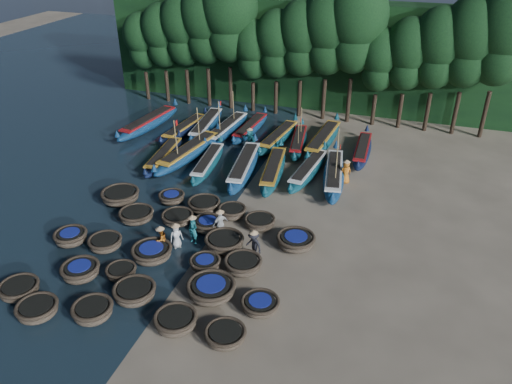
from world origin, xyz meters
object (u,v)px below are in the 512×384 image
(coracle_1, at_px, (37,309))
(coracle_17, at_px, (208,224))
(coracle_7, at_px, (135,292))
(coracle_13, at_px, (205,263))
(coracle_2, at_px, (93,311))
(long_boat_16, at_px, (323,140))
(coracle_10, at_px, (71,237))
(coracle_12, at_px, (152,252))
(fisherman_5, at_px, (250,139))
(coracle_8, at_px, (211,289))
(coracle_19, at_px, (296,241))
(long_boat_17, at_px, (362,150))
(fisherman_6, at_px, (346,171))
(long_boat_6, at_px, (273,170))
(long_boat_8, at_px, (334,174))
(coracle_20, at_px, (120,196))
(coracle_0, at_px, (19,289))
(fisherman_0, at_px, (176,235))
(long_boat_2, at_px, (164,156))
(fisherman_2, at_px, (161,238))
(long_boat_5, at_px, (244,166))
(long_boat_15, at_px, (298,142))
(fisherman_4, at_px, (220,223))
(long_boat_13, at_px, (250,128))
(coracle_18, at_px, (224,242))
(fisherman_1, at_px, (193,229))
(long_boat_4, at_px, (208,163))
(long_boat_12, at_px, (227,129))
(coracle_4, at_px, (225,335))
(coracle_22, at_px, (204,205))
(coracle_23, at_px, (232,212))
(coracle_24, at_px, (260,222))
(long_boat_11, at_px, (206,125))
(coracle_14, at_px, (243,264))
(long_boat_10, at_px, (185,129))
(coracle_21, at_px, (172,197))
(coracle_3, at_px, (176,321))
(long_boat_14, at_px, (279,137))
(coracle_16, at_px, (177,218))
(long_boat_3, at_px, (189,152))

(coracle_1, distance_m, coracle_17, 10.62)
(coracle_7, relative_size, coracle_13, 1.27)
(coracle_17, bearing_deg, coracle_2, -104.41)
(long_boat_16, bearing_deg, coracle_10, -116.87)
(coracle_12, height_order, fisherman_5, fisherman_5)
(coracle_8, bearing_deg, coracle_19, 61.19)
(long_boat_17, relative_size, fisherman_6, 3.81)
(long_boat_6, xyz_separation_m, long_boat_8, (4.36, 0.62, 0.03))
(coracle_20, bearing_deg, long_boat_17, 40.62)
(coracle_0, bearing_deg, fisherman_0, 47.52)
(long_boat_2, relative_size, fisherman_2, 4.29)
(coracle_12, relative_size, fisherman_6, 1.18)
(coracle_7, distance_m, long_boat_5, 14.78)
(long_boat_15, relative_size, fisherman_4, 3.67)
(coracle_1, xyz_separation_m, long_boat_17, (12.37, 23.10, 0.08))
(long_boat_13, height_order, fisherman_2, fisherman_2)
(coracle_18, distance_m, fisherman_1, 2.01)
(long_boat_4, relative_size, fisherman_5, 3.76)
(long_boat_6, height_order, long_boat_12, long_boat_12)
(coracle_10, bearing_deg, coracle_4, -20.66)
(coracle_22, bearing_deg, coracle_2, -95.64)
(coracle_2, xyz_separation_m, coracle_18, (3.91, 7.24, 0.00))
(coracle_1, bearing_deg, long_boat_16, 69.28)
(coracle_22, bearing_deg, coracle_23, -7.81)
(coracle_7, xyz_separation_m, coracle_24, (3.96, 8.21, -0.07))
(coracle_1, xyz_separation_m, long_boat_2, (-2.12, 17.17, 0.08))
(coracle_10, relative_size, long_boat_11, 0.25)
(coracle_20, distance_m, fisherman_4, 8.08)
(coracle_14, height_order, fisherman_6, fisherman_6)
(long_boat_13, bearing_deg, long_boat_11, -164.75)
(long_boat_10, bearing_deg, coracle_7, -65.10)
(coracle_4, bearing_deg, coracle_2, -174.57)
(coracle_13, distance_m, coracle_21, 7.71)
(coracle_3, height_order, fisherman_6, fisherman_6)
(long_boat_2, xyz_separation_m, fisherman_4, (7.98, -8.09, 0.44))
(coracle_0, relative_size, long_boat_12, 0.26)
(long_boat_8, bearing_deg, long_boat_14, 128.14)
(coracle_3, bearing_deg, fisherman_1, 107.62)
(coracle_8, height_order, fisherman_2, fisherman_2)
(coracle_17, xyz_separation_m, fisherman_5, (-1.40, 12.04, 0.49))
(coracle_1, xyz_separation_m, coracle_10, (-2.21, 5.62, 0.04))
(coracle_18, xyz_separation_m, long_boat_11, (-7.96, 15.94, 0.11))
(long_boat_17, bearing_deg, coracle_16, -127.31)
(coracle_0, distance_m, long_boat_12, 22.86)
(fisherman_0, bearing_deg, long_boat_8, 16.51)
(long_boat_12, bearing_deg, long_boat_6, -41.30)
(coracle_24, height_order, long_boat_14, long_boat_14)
(long_boat_11, bearing_deg, coracle_3, -76.03)
(coracle_24, distance_m, long_boat_3, 11.11)
(coracle_12, xyz_separation_m, fisherman_6, (8.79, 12.36, 0.47))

